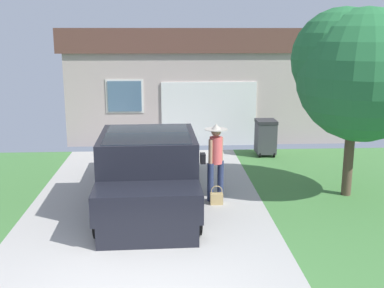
% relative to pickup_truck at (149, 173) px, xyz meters
% --- Properties ---
extents(pickup_truck, '(2.25, 5.43, 1.67)m').
position_rel_pickup_truck_xyz_m(pickup_truck, '(0.00, 0.00, 0.00)').
color(pickup_truck, black).
rests_on(pickup_truck, ground).
extents(person_with_hat, '(0.51, 0.51, 1.77)m').
position_rel_pickup_truck_xyz_m(person_with_hat, '(1.51, 0.32, 0.26)').
color(person_with_hat, navy).
rests_on(person_with_hat, ground).
extents(handbag, '(0.28, 0.16, 0.43)m').
position_rel_pickup_truck_xyz_m(handbag, '(1.50, -0.00, -0.61)').
color(handbag, tan).
rests_on(handbag, ground).
extents(house_with_garage, '(10.43, 5.91, 3.88)m').
position_rel_pickup_truck_xyz_m(house_with_garage, '(2.08, 8.48, 1.20)').
color(house_with_garage, '#BEABA3').
rests_on(house_with_garage, ground).
extents(front_yard_tree, '(3.01, 2.95, 4.31)m').
position_rel_pickup_truck_xyz_m(front_yard_tree, '(4.63, 0.40, 2.17)').
color(front_yard_tree, brown).
rests_on(front_yard_tree, ground).
extents(wheeled_trash_bin, '(0.60, 0.72, 1.12)m').
position_rel_pickup_truck_xyz_m(wheeled_trash_bin, '(3.46, 4.21, -0.15)').
color(wheeled_trash_bin, '#424247').
rests_on(wheeled_trash_bin, ground).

